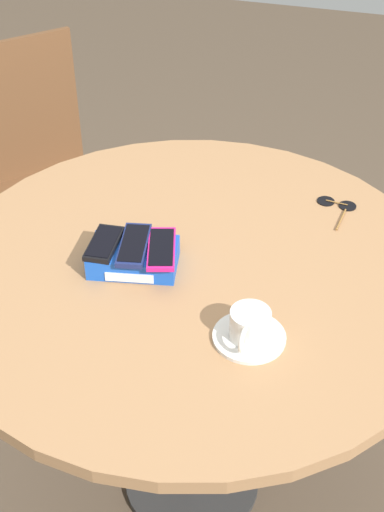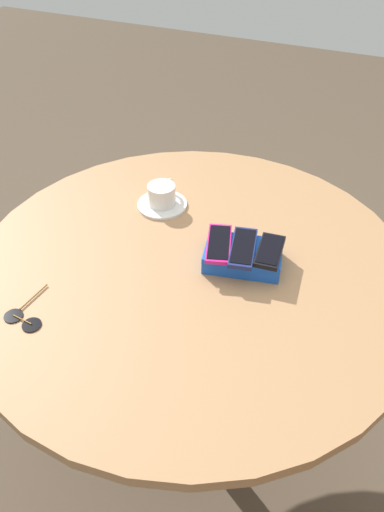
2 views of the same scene
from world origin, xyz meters
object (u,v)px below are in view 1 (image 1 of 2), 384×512
Objects in this scene: phone_navy at (134,245)px; chair_near_window at (41,185)px; round_table at (192,298)px; phone_black at (104,243)px; phone_box at (134,257)px; coffee_cup at (250,325)px; sunglasses at (337,205)px; saucer at (249,337)px; phone_magenta at (162,249)px.

chair_near_window reaches higher than phone_navy.
phone_black is (-0.18, -0.05, 0.15)m from round_table.
phone_box is 1.62× the size of phone_black.
phone_box is (-0.12, -0.04, 0.12)m from round_table.
sunglasses is (0.10, 0.50, -0.04)m from coffee_cup.
phone_box is at bearing 153.35° from saucer.
phone_navy is (-0.11, -0.04, 0.15)m from round_table.
phone_box is 1.49× the size of sunglasses.
coffee_cup is (-0.00, -0.00, 0.03)m from saucer.
saucer is (0.17, -0.19, 0.10)m from round_table.
phone_box is at bearing 152.93° from coffee_cup.
phone_black is at bearing -163.46° from round_table.
chair_near_window reaches higher than round_table.
sunglasses reaches higher than round_table.
phone_box is at bearing -159.13° from round_table.
coffee_cup is at bearing -48.27° from round_table.
phone_magenta is 1.08× the size of saucer.
phone_box is 1.34× the size of phone_magenta.
saucer is at bearing -42.57° from chair_near_window.
phone_black is at bearing 158.41° from coffee_cup.
phone_navy reaches higher than saucer.
coffee_cup is (0.28, -0.15, 0.02)m from phone_box.
coffee_cup is (0.35, -0.14, -0.01)m from phone_black.
coffee_cup is 1.23m from chair_near_window.
phone_black is 0.37m from coffee_cup.
round_table is 0.24m from phone_black.
phone_navy is (0.06, 0.01, 0.00)m from phone_black.
phone_magenta is 0.98m from chair_near_window.
phone_box is 0.07m from phone_magenta.
round_table is at bearing 131.73° from coffee_cup.
phone_navy is at bearing -160.91° from round_table.
sunglasses is (0.27, 0.31, 0.10)m from round_table.
phone_box is at bearing -98.48° from phone_navy.
phone_box reaches higher than saucer.
phone_box is 0.52m from sunglasses.
phone_magenta is at bearing 6.00° from phone_navy.
phone_box is at bearing -137.25° from sunglasses.
phone_navy is at bearing 11.66° from phone_black.
phone_black reaches higher than saucer.
coffee_cup is (0.28, -0.15, -0.01)m from phone_navy.
round_table is at bearing 132.14° from saucer.
phone_magenta is 0.47m from sunglasses.
phone_magenta reaches higher than phone_box.
sunglasses is 0.15× the size of chair_near_window.
phone_magenta is at bearing 145.75° from saucer.
phone_box is at bearing 7.88° from phone_black.
phone_navy is 1.12× the size of sunglasses.
chair_near_window is (-0.97, 0.30, -0.30)m from sunglasses.
saucer is (0.28, -0.14, -0.02)m from phone_box.
coffee_cup is at bearing -21.59° from phone_black.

